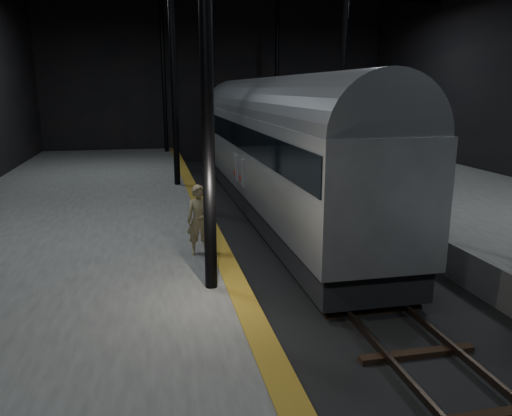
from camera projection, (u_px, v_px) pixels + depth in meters
name	position (u px, v px, depth m)	size (l,w,h in m)	color
ground	(317.00, 258.00, 15.53)	(44.00, 44.00, 0.00)	black
platform_left	(62.00, 260.00, 13.88)	(9.00, 43.80, 1.00)	#4A4A48
tactile_strip	(213.00, 233.00, 14.63)	(0.50, 43.80, 0.01)	brown
track	(317.00, 256.00, 15.52)	(2.40, 43.00, 0.24)	#3F3328
train	(273.00, 141.00, 20.28)	(3.06, 20.47, 5.47)	#94969B
woman	(200.00, 220.00, 12.65)	(0.66, 0.43, 1.80)	#97875C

